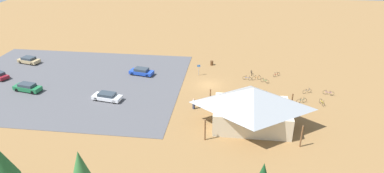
% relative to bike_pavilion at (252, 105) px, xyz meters
% --- Properties ---
extents(ground, '(160.00, 160.00, 0.00)m').
position_rel_bike_pavilion_xyz_m(ground, '(6.93, -12.29, -3.24)').
color(ground, olive).
rests_on(ground, ground).
extents(parking_lot_asphalt, '(40.49, 30.73, 0.05)m').
position_rel_bike_pavilion_xyz_m(parking_lot_asphalt, '(31.81, -10.35, -3.21)').
color(parking_lot_asphalt, '#4C4C51').
rests_on(parking_lot_asphalt, ground).
extents(bike_pavilion, '(12.44, 9.13, 5.85)m').
position_rel_bike_pavilion_xyz_m(bike_pavilion, '(0.00, 0.00, 0.00)').
color(bike_pavilion, beige).
rests_on(bike_pavilion, ground).
extents(trash_bin, '(0.60, 0.60, 0.90)m').
position_rel_bike_pavilion_xyz_m(trash_bin, '(7.05, -21.72, -2.79)').
color(trash_bin, brown).
rests_on(trash_bin, ground).
extents(lot_sign, '(0.56, 0.08, 2.20)m').
position_rel_bike_pavilion_xyz_m(lot_sign, '(9.10, -16.37, -1.83)').
color(lot_sign, '#99999E').
rests_on(lot_sign, ground).
extents(bicycle_orange_trailside, '(1.65, 0.79, 0.89)m').
position_rel_bike_pavilion_xyz_m(bicycle_orange_trailside, '(-1.53, -15.64, -2.85)').
color(bicycle_orange_trailside, black).
rests_on(bicycle_orange_trailside, ground).
extents(bicycle_yellow_near_sign, '(0.56, 1.70, 0.88)m').
position_rel_bike_pavilion_xyz_m(bicycle_yellow_near_sign, '(-11.22, -7.42, -2.84)').
color(bicycle_yellow_near_sign, black).
rests_on(bicycle_yellow_near_sign, ground).
extents(bicycle_blue_front_row, '(1.62, 0.48, 0.80)m').
position_rel_bike_pavilion_xyz_m(bicycle_blue_front_row, '(0.16, -15.37, -2.89)').
color(bicycle_blue_front_row, black).
rests_on(bicycle_blue_front_row, ground).
extents(bicycle_silver_yard_right, '(1.53, 0.81, 0.86)m').
position_rel_bike_pavilion_xyz_m(bicycle_silver_yard_right, '(-9.63, -11.20, -2.86)').
color(bicycle_silver_yard_right, black).
rests_on(bicycle_silver_yard_right, ground).
extents(bicycle_green_yard_left, '(1.44, 0.99, 0.79)m').
position_rel_bike_pavilion_xyz_m(bicycle_green_yard_left, '(-2.93, -14.56, -2.86)').
color(bicycle_green_yard_left, black).
rests_on(bicycle_green_yard_left, ground).
extents(bicycle_teal_mid_cluster, '(1.68, 0.70, 0.85)m').
position_rel_bike_pavilion_xyz_m(bicycle_teal_mid_cluster, '(-8.19, -7.65, -2.84)').
color(bicycle_teal_mid_cluster, black).
rests_on(bicycle_teal_mid_cluster, ground).
extents(bicycle_red_lone_west, '(1.26, 1.23, 0.80)m').
position_rel_bike_pavilion_xyz_m(bicycle_red_lone_west, '(-5.28, -17.73, -2.89)').
color(bicycle_red_lone_west, black).
rests_on(bicycle_red_lone_west, ground).
extents(bicycle_black_edge_north, '(0.48, 1.67, 0.79)m').
position_rel_bike_pavilion_xyz_m(bicycle_black_edge_north, '(-0.68, -18.02, -2.88)').
color(bicycle_black_edge_north, black).
rests_on(bicycle_black_edge_north, ground).
extents(bicycle_purple_yard_center, '(1.69, 0.71, 0.78)m').
position_rel_bike_pavilion_xyz_m(bicycle_purple_yard_center, '(-13.04, -11.00, -2.87)').
color(bicycle_purple_yard_center, black).
rests_on(bicycle_purple_yard_center, ground).
extents(car_blue_end_stall, '(4.70, 2.62, 1.30)m').
position_rel_bike_pavilion_xyz_m(car_blue_end_stall, '(19.72, -15.19, -2.54)').
color(car_blue_end_stall, '#1E42B2').
rests_on(car_blue_end_stall, parking_lot_asphalt).
extents(car_green_by_curb, '(4.96, 2.53, 1.40)m').
position_rel_bike_pavilion_xyz_m(car_green_by_curb, '(37.00, -6.08, -2.49)').
color(car_green_by_curb, '#1E6B3D').
rests_on(car_green_by_curb, parking_lot_asphalt).
extents(car_tan_mid_lot, '(4.66, 2.84, 1.31)m').
position_rel_bike_pavilion_xyz_m(car_tan_mid_lot, '(43.85, -18.06, -2.53)').
color(car_tan_mid_lot, tan).
rests_on(car_tan_mid_lot, parking_lot_asphalt).
extents(car_white_near_entry, '(4.90, 2.53, 1.26)m').
position_rel_bike_pavilion_xyz_m(car_white_near_entry, '(22.57, -4.63, -2.55)').
color(car_white_near_entry, white).
rests_on(car_white_near_entry, parking_lot_asphalt).
extents(visitor_near_lot, '(0.40, 0.39, 1.72)m').
position_rel_bike_pavilion_xyz_m(visitor_near_lot, '(8.50, -3.63, -2.34)').
color(visitor_near_lot, '#2D3347').
rests_on(visitor_near_lot, ground).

